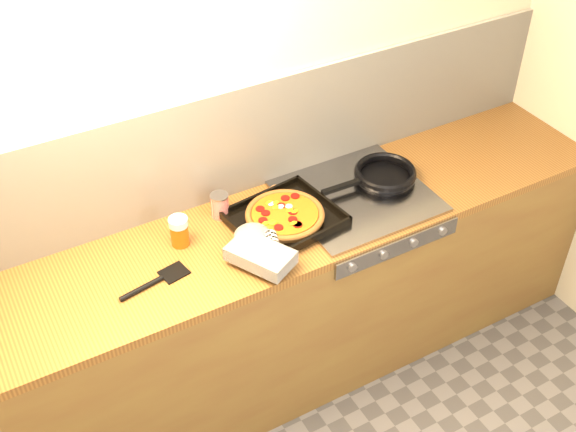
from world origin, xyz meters
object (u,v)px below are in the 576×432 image
tomato_can (220,205)px  frying_pan (384,175)px  juice_glass (179,231)px  pizza_on_tray (277,225)px

tomato_can → frying_pan: bearing=-10.8°
tomato_can → juice_glass: size_ratio=0.85×
pizza_on_tray → frying_pan: (0.58, 0.08, -0.00)m
tomato_can → juice_glass: (-0.21, -0.08, 0.01)m
pizza_on_tray → tomato_can: size_ratio=5.14×
pizza_on_tray → juice_glass: size_ratio=4.36×
frying_pan → juice_glass: bearing=176.6°
pizza_on_tray → juice_glass: bearing=159.6°
pizza_on_tray → tomato_can: (-0.15, 0.22, 0.01)m
pizza_on_tray → tomato_can: bearing=124.6°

